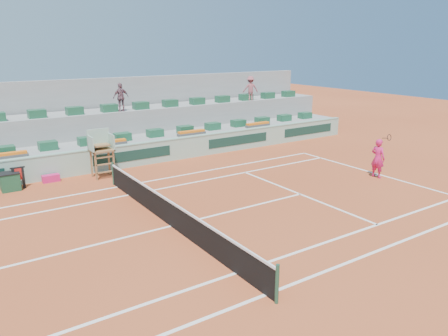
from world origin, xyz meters
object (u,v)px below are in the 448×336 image
(drink_cooler_a, at_px, (10,181))
(umpire_chair, at_px, (101,147))
(tennis_player, at_px, (378,158))
(player_bag, at_px, (51,178))

(drink_cooler_a, bearing_deg, umpire_chair, -3.08)
(drink_cooler_a, height_order, tennis_player, tennis_player)
(umpire_chair, bearing_deg, drink_cooler_a, 176.92)
(drink_cooler_a, xyz_separation_m, tennis_player, (15.59, -7.92, 0.56))
(umpire_chair, xyz_separation_m, tennis_player, (11.38, -7.69, -0.56))
(umpire_chair, distance_m, drink_cooler_a, 4.36)
(player_bag, relative_size, drink_cooler_a, 0.93)
(umpire_chair, relative_size, drink_cooler_a, 2.82)
(player_bag, bearing_deg, drink_cooler_a, -169.82)
(drink_cooler_a, distance_m, tennis_player, 17.49)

